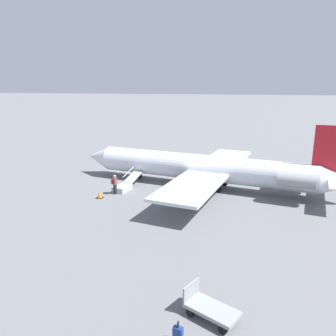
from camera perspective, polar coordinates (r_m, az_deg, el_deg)
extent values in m
plane|color=slate|center=(31.06, 5.69, -3.21)|extent=(600.00, 600.00, 0.00)
cylinder|color=silver|center=(30.56, 5.78, 0.10)|extent=(20.27, 5.57, 2.39)
cone|color=silver|center=(35.63, -11.90, 1.91)|extent=(2.97, 2.73, 2.34)
cube|color=silver|center=(25.35, 4.11, -3.27)|extent=(5.12, 8.96, 0.24)
cube|color=silver|center=(35.42, 10.06, 1.63)|extent=(5.12, 8.96, 0.24)
cylinder|color=gray|center=(27.53, 21.42, -2.05)|extent=(3.00, 1.52, 1.07)
cylinder|color=gray|center=(30.77, 21.74, -0.42)|extent=(3.00, 1.52, 1.07)
cylinder|color=black|center=(33.48, -5.00, -1.37)|extent=(0.61, 0.24, 0.59)
cylinder|color=gray|center=(33.38, -5.01, -0.73)|extent=(0.11, 0.11, 0.19)
cylinder|color=black|center=(29.45, 8.78, -3.69)|extent=(0.61, 0.24, 0.59)
cylinder|color=gray|center=(29.34, 8.81, -2.97)|extent=(0.11, 0.11, 0.19)
cylinder|color=black|center=(31.44, 9.81, -2.57)|extent=(0.61, 0.24, 0.59)
cylinder|color=gray|center=(31.33, 9.84, -1.89)|extent=(0.11, 0.11, 0.19)
cube|color=#B2B2B7|center=(29.82, -7.96, -3.52)|extent=(1.37, 1.95, 0.50)
cube|color=#B2B2B7|center=(31.31, -6.09, -1.57)|extent=(1.24, 2.35, 0.69)
cube|color=#B2B2B7|center=(31.40, -6.82, -0.60)|extent=(0.41, 2.20, 0.63)
cube|color=#23232D|center=(29.07, -9.18, -3.68)|extent=(0.24, 0.31, 0.85)
cylinder|color=brown|center=(28.85, -9.24, -2.26)|extent=(0.36, 0.36, 0.65)
sphere|color=tan|center=(28.73, -9.28, -1.41)|extent=(0.24, 0.24, 0.24)
cube|color=#592323|center=(28.63, -9.54, -2.34)|extent=(0.31, 0.22, 0.44)
cube|color=gray|center=(14.61, 7.68, -23.23)|extent=(2.46, 1.92, 0.16)
cube|color=gray|center=(14.82, 4.05, -20.47)|extent=(0.53, 1.03, 0.70)
cylinder|color=black|center=(14.81, 3.89, -23.82)|extent=(0.38, 0.26, 0.36)
cylinder|color=black|center=(15.39, 5.94, -22.18)|extent=(0.38, 0.26, 0.36)
cylinder|color=black|center=(14.18, 9.54, -26.01)|extent=(0.38, 0.26, 0.36)
cylinder|color=black|center=(14.79, 11.40, -24.15)|extent=(0.38, 0.26, 0.36)
cube|color=navy|center=(13.62, 1.74, -27.02)|extent=(0.40, 0.29, 0.64)
cube|color=black|center=(13.33, 1.76, -25.60)|extent=(0.06, 0.13, 0.24)
cube|color=black|center=(28.45, -11.78, -5.08)|extent=(0.56, 0.56, 0.03)
cone|color=orange|center=(28.36, -11.81, -4.52)|extent=(0.43, 0.43, 0.61)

